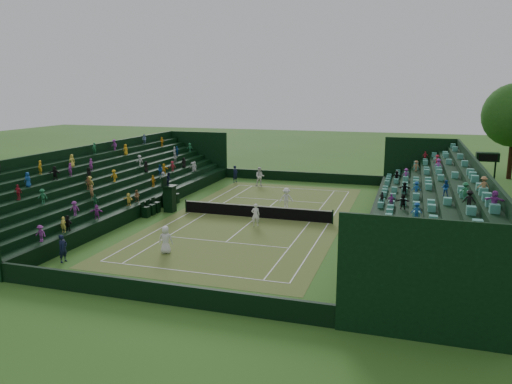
{
  "coord_description": "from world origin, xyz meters",
  "views": [
    {
      "loc": [
        10.9,
        -34.78,
        9.57
      ],
      "look_at": [
        0.0,
        0.0,
        2.0
      ],
      "focal_mm": 35.0,
      "sensor_mm": 36.0,
      "label": 1
    }
  ],
  "objects_px": {
    "player_near_west": "(166,240)",
    "player_far_east": "(286,198)",
    "tennis_net": "(256,211)",
    "umpire_chair": "(169,195)",
    "player_near_east": "(256,215)",
    "player_far_west": "(260,177)"
  },
  "relations": [
    {
      "from": "player_near_west",
      "to": "player_far_east",
      "type": "height_order",
      "value": "player_far_east"
    },
    {
      "from": "tennis_net",
      "to": "umpire_chair",
      "type": "relative_size",
      "value": 3.71
    },
    {
      "from": "player_near_west",
      "to": "player_near_east",
      "type": "bearing_deg",
      "value": -128.58
    },
    {
      "from": "umpire_chair",
      "to": "player_far_west",
      "type": "bearing_deg",
      "value": 73.44
    },
    {
      "from": "tennis_net",
      "to": "player_far_west",
      "type": "height_order",
      "value": "player_far_west"
    },
    {
      "from": "umpire_chair",
      "to": "player_near_west",
      "type": "distance_m",
      "value": 10.38
    },
    {
      "from": "umpire_chair",
      "to": "player_far_east",
      "type": "height_order",
      "value": "umpire_chair"
    },
    {
      "from": "tennis_net",
      "to": "player_near_east",
      "type": "xyz_separation_m",
      "value": [
        0.65,
        -2.2,
        0.3
      ]
    },
    {
      "from": "player_near_east",
      "to": "player_far_west",
      "type": "xyz_separation_m",
      "value": [
        -4.08,
        14.43,
        0.12
      ]
    },
    {
      "from": "player_far_west",
      "to": "player_far_east",
      "type": "distance_m",
      "value": 9.98
    },
    {
      "from": "player_near_east",
      "to": "tennis_net",
      "type": "bearing_deg",
      "value": -94.31
    },
    {
      "from": "player_near_east",
      "to": "player_far_east",
      "type": "distance_m",
      "value": 5.8
    },
    {
      "from": "player_far_west",
      "to": "player_near_west",
      "type": "bearing_deg",
      "value": -102.28
    },
    {
      "from": "player_near_west",
      "to": "player_near_east",
      "type": "xyz_separation_m",
      "value": [
        3.26,
        7.29,
        -0.01
      ]
    },
    {
      "from": "tennis_net",
      "to": "player_far_east",
      "type": "bearing_deg",
      "value": 67.46
    },
    {
      "from": "umpire_chair",
      "to": "player_near_east",
      "type": "distance_m",
      "value": 8.05
    },
    {
      "from": "tennis_net",
      "to": "player_far_east",
      "type": "relative_size",
      "value": 6.79
    },
    {
      "from": "umpire_chair",
      "to": "player_near_east",
      "type": "relative_size",
      "value": 1.91
    },
    {
      "from": "tennis_net",
      "to": "player_near_west",
      "type": "height_order",
      "value": "player_near_west"
    },
    {
      "from": "tennis_net",
      "to": "player_near_east",
      "type": "distance_m",
      "value": 2.31
    },
    {
      "from": "tennis_net",
      "to": "umpire_chair",
      "type": "distance_m",
      "value": 7.16
    },
    {
      "from": "umpire_chair",
      "to": "player_far_west",
      "type": "distance_m",
      "value": 12.93
    }
  ]
}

